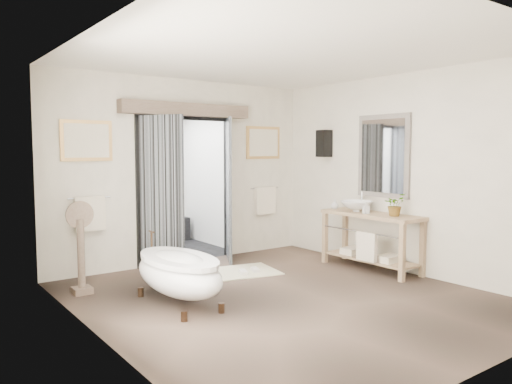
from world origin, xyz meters
The scene contains 13 objects.
ground_plane centered at (0.00, 0.00, 0.00)m, with size 5.00×5.00×0.00m, color brown.
room_shell centered at (-0.04, -0.12, 1.86)m, with size 4.52×5.02×2.91m.
shower_room centered at (0.00, 3.99, 0.91)m, with size 2.22×2.01×2.51m.
back_wall_dressing centered at (0.00, 2.32, 1.56)m, with size 3.82×0.76×2.52m.
clawfoot_tub centered at (-1.15, 0.55, 0.38)m, with size 0.70×1.57×0.77m.
vanity centered at (1.95, 0.36, 0.51)m, with size 0.57×1.60×0.85m.
pedestal_mirror centered at (-1.92, 1.66, 0.50)m, with size 0.34×0.22×1.17m.
rug centered at (0.22, 1.40, 0.01)m, with size 1.20×0.80×0.01m, color beige.
slippers centered at (0.36, 1.25, 0.04)m, with size 0.39×0.25×0.05m.
basin centered at (1.94, 0.64, 0.93)m, with size 0.48×0.48×0.17m, color white.
plant centered at (1.98, -0.05, 1.01)m, with size 0.30×0.26×0.33m, color gray.
soap_bottle_a centered at (1.87, 0.38, 0.94)m, with size 0.08×0.08×0.18m, color gray.
soap_bottle_b centered at (1.91, 1.07, 0.93)m, with size 0.12×0.12×0.15m, color gray.
Camera 1 is at (-3.81, -4.54, 1.78)m, focal length 35.00 mm.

